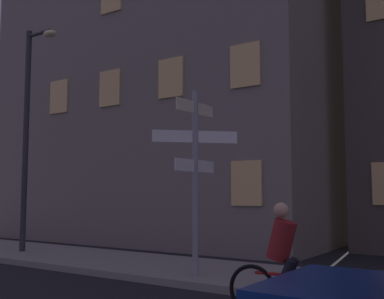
# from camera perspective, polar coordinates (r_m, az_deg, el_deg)

# --- Properties ---
(sidewalk_kerb) EXTENTS (40.00, 2.77, 0.14)m
(sidewalk_kerb) POSITION_cam_1_polar(r_m,az_deg,el_deg) (9.83, 6.14, -15.05)
(sidewalk_kerb) COLOR gray
(sidewalk_kerb) RESTS_ON ground_plane
(signpost) EXTENTS (1.24, 1.35, 3.65)m
(signpost) POSITION_cam_1_polar(r_m,az_deg,el_deg) (9.33, 0.40, -1.87)
(signpost) COLOR gray
(signpost) RESTS_ON sidewalk_kerb
(street_lamp) EXTENTS (1.21, 0.28, 6.24)m
(street_lamp) POSITION_cam_1_polar(r_m,az_deg,el_deg) (14.00, -19.11, 3.32)
(street_lamp) COLOR #2D2D30
(street_lamp) RESTS_ON sidewalk_kerb
(cyclist) EXTENTS (1.82, 0.35, 1.61)m
(cyclist) POSITION_cam_1_polar(r_m,az_deg,el_deg) (6.84, 11.26, -13.56)
(cyclist) COLOR black
(cyclist) RESTS_ON ground_plane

